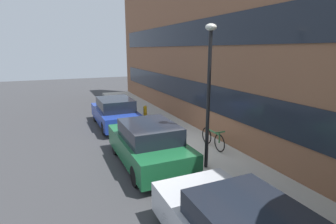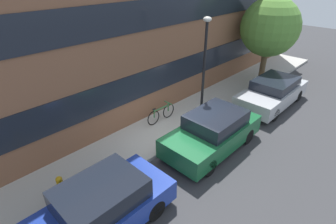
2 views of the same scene
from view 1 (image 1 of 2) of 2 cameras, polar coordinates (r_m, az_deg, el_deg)
name	(u,v)px [view 1 (image 1 of 2)]	position (r m, az deg, el deg)	size (l,w,h in m)	color
ground_plane	(169,152)	(9.98, 0.15, -8.69)	(56.00, 56.00, 0.00)	#38383A
sidewalk_strip	(195,146)	(10.43, 5.89, -7.32)	(28.00, 2.26, 0.15)	#B2AFA8
rowhouse_facade	(234,41)	(10.63, 14.07, 14.73)	(28.00, 1.02, 8.12)	brown
parked_car_blue	(115,112)	(13.29, -11.42, -0.10)	(4.03, 1.75, 1.43)	#1E3899
parked_car_green	(148,144)	(8.74, -4.29, -6.96)	(4.04, 1.81, 1.45)	#195B33
fire_hydrant	(145,112)	(13.98, -4.99, -0.02)	(0.47, 0.26, 0.72)	gold
bicycle	(213,138)	(10.02, 9.75, -5.60)	(1.55, 0.44, 0.75)	black
lamp_post	(209,82)	(7.80, 8.91, 6.49)	(0.32, 0.32, 4.32)	black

